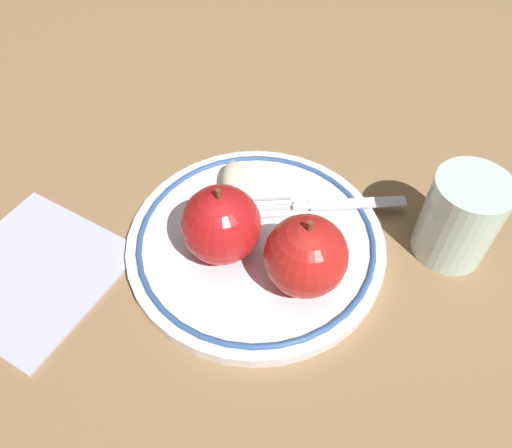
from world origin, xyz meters
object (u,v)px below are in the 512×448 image
at_px(apple_slice_front, 236,184).
at_px(drinking_glass, 460,218).
at_px(apple_second_whole, 306,256).
at_px(napkin_folded, 32,271).
at_px(plate, 256,242).
at_px(fork, 324,205).
at_px(apple_red_whole, 225,227).

bearing_deg(apple_slice_front, drinking_glass, 65.32).
height_order(apple_second_whole, napkin_folded, apple_second_whole).
distance_m(plate, napkin_folded, 0.21).
height_order(apple_second_whole, fork, apple_second_whole).
bearing_deg(apple_slice_front, apple_second_whole, 21.37).
relative_size(apple_slice_front, fork, 0.44).
xyz_separation_m(apple_red_whole, napkin_folded, (0.12, -0.14, -0.05)).
xyz_separation_m(plate, fork, (-0.07, 0.03, 0.01)).
relative_size(apple_second_whole, fork, 0.54).
bearing_deg(drinking_glass, apple_second_whole, -36.34).
distance_m(apple_red_whole, napkin_folded, 0.19).
distance_m(plate, drinking_glass, 0.19).
relative_size(plate, apple_slice_front, 3.81).
relative_size(apple_red_whole, napkin_folded, 0.55).
bearing_deg(plate, napkin_folded, -46.40).
xyz_separation_m(apple_red_whole, apple_second_whole, (-0.01, 0.08, 0.00)).
distance_m(apple_red_whole, drinking_glass, 0.22).
bearing_deg(apple_slice_front, napkin_folded, -73.08).
bearing_deg(apple_red_whole, apple_second_whole, 100.94).
height_order(apple_red_whole, apple_second_whole, same).
height_order(plate, fork, fork).
xyz_separation_m(apple_slice_front, drinking_glass, (-0.07, 0.20, 0.02)).
xyz_separation_m(apple_slice_front, napkin_folded, (0.18, -0.10, -0.02)).
height_order(apple_slice_front, drinking_glass, drinking_glass).
distance_m(apple_slice_front, drinking_glass, 0.22).
distance_m(apple_slice_front, napkin_folded, 0.21).
xyz_separation_m(plate, apple_red_whole, (0.03, -0.01, 0.04)).
height_order(apple_second_whole, drinking_glass, apple_second_whole).
relative_size(apple_slice_front, drinking_glass, 0.73).
height_order(plate, drinking_glass, drinking_glass).
relative_size(fork, napkin_folded, 1.01).
xyz_separation_m(drinking_glass, napkin_folded, (0.26, -0.31, -0.04)).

